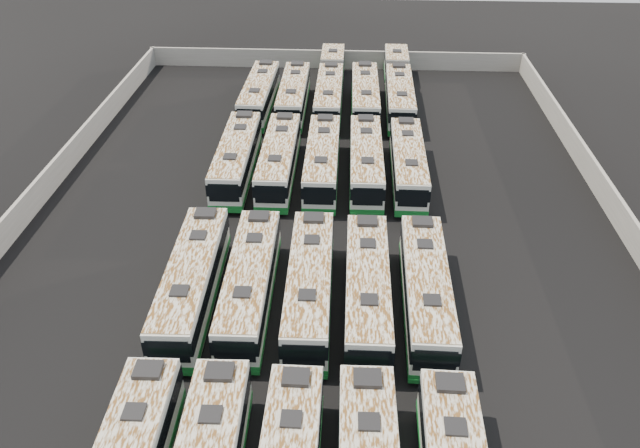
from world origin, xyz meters
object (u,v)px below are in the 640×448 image
(bus_midfront_center, at_px, (310,285))
(bus_back_far_left, at_px, (259,95))
(bus_back_center, at_px, (330,85))
(bus_midfront_left, at_px, (250,283))
(bus_back_far_right, at_px, (398,86))
(bus_midback_far_right, at_px, (408,164))
(bus_midfront_right, at_px, (367,290))
(bus_midback_right, at_px, (366,162))
(bus_midback_far_left, at_px, (237,158))
(bus_midback_left, at_px, (279,159))
(bus_midback_center, at_px, (322,161))
(bus_midfront_far_right, at_px, (426,290))
(bus_midfront_far_left, at_px, (192,281))
(bus_back_right, at_px, (365,97))
(bus_back_left, at_px, (294,96))

(bus_midfront_center, height_order, bus_back_far_left, bus_back_far_left)
(bus_midfront_center, height_order, bus_back_center, bus_midfront_center)
(bus_midfront_left, height_order, bus_back_far_right, bus_back_far_right)
(bus_midfront_left, xyz_separation_m, bus_midback_far_right, (10.79, 16.35, -0.03))
(bus_midfront_right, xyz_separation_m, bus_midback_right, (0.06, 16.71, 0.00))
(bus_midfront_left, xyz_separation_m, bus_back_far_left, (-3.56, 30.57, 0.02))
(bus_midback_far_left, height_order, bus_midback_right, bus_midback_far_left)
(bus_midback_left, relative_size, bus_midback_right, 1.00)
(bus_midback_center, bearing_deg, bus_midback_left, 179.22)
(bus_midfront_far_right, bearing_deg, bus_midfront_center, -179.66)
(bus_midfront_left, bearing_deg, bus_midback_center, 76.59)
(bus_midfront_far_left, height_order, bus_midfront_right, bus_midfront_far_left)
(bus_midback_left, xyz_separation_m, bus_back_right, (7.31, 14.15, 0.01))
(bus_midfront_right, xyz_separation_m, bus_midback_far_left, (-10.83, 16.74, 0.03))
(bus_midback_far_right, distance_m, bus_back_left, 17.87)
(bus_midback_left, relative_size, bus_midback_center, 1.01)
(bus_midfront_far_right, bearing_deg, bus_midback_far_right, 90.92)
(bus_back_far_left, bearing_deg, bus_midfront_center, -75.70)
(bus_midback_center, distance_m, bus_back_left, 14.68)
(bus_midback_right, distance_m, bus_back_right, 14.10)
(bus_midfront_far_left, relative_size, bus_back_center, 0.67)
(bus_midfront_far_right, xyz_separation_m, bus_midback_far_left, (-14.40, 16.59, 0.03))
(bus_back_far_left, bearing_deg, bus_midfront_left, -82.41)
(bus_midback_left, height_order, bus_back_center, bus_midback_left)
(bus_back_right, height_order, bus_back_far_right, bus_back_right)
(bus_back_far_left, height_order, bus_back_left, bus_back_far_left)
(bus_back_left, bearing_deg, bus_back_center, 41.06)
(bus_midback_far_left, xyz_separation_m, bus_back_right, (10.90, 14.08, -0.01))
(bus_midback_center, relative_size, bus_back_far_right, 0.64)
(bus_midfront_center, xyz_separation_m, bus_back_right, (3.61, 30.60, 0.02))
(bus_midfront_far_right, xyz_separation_m, bus_midback_far_right, (-0.03, 16.46, -0.03))
(bus_midfront_far_left, distance_m, bus_midfront_center, 7.31)
(bus_midfront_left, distance_m, bus_midfront_far_right, 10.82)
(bus_midback_left, distance_m, bus_back_left, 14.17)
(bus_midfront_far_right, bearing_deg, bus_midback_far_left, 131.78)
(bus_midback_center, bearing_deg, bus_midfront_center, -90.03)
(bus_midfront_far_left, distance_m, bus_back_center, 34.64)
(bus_midfront_far_right, distance_m, bus_midback_far_right, 16.46)
(bus_midfront_far_left, xyz_separation_m, bus_back_far_right, (14.49, 33.94, -0.05))
(bus_midfront_far_left, bearing_deg, bus_midback_right, 55.21)
(bus_back_far_right, bearing_deg, bus_midfront_left, -107.05)
(bus_midback_left, bearing_deg, bus_back_far_left, 104.06)
(bus_midback_center, xyz_separation_m, bus_back_far_left, (-7.23, 14.21, 0.01))
(bus_midfront_far_left, relative_size, bus_back_far_right, 0.66)
(bus_midfront_far_right, height_order, bus_midback_far_right, bus_midfront_far_right)
(bus_midfront_far_left, relative_size, bus_back_right, 1.01)
(bus_back_far_left, bearing_deg, bus_back_left, 1.02)
(bus_back_far_right, bearing_deg, bus_midfront_far_left, -112.33)
(bus_midfront_far_left, bearing_deg, bus_midfront_far_right, -1.47)
(bus_midfront_left, distance_m, bus_midback_far_right, 19.59)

